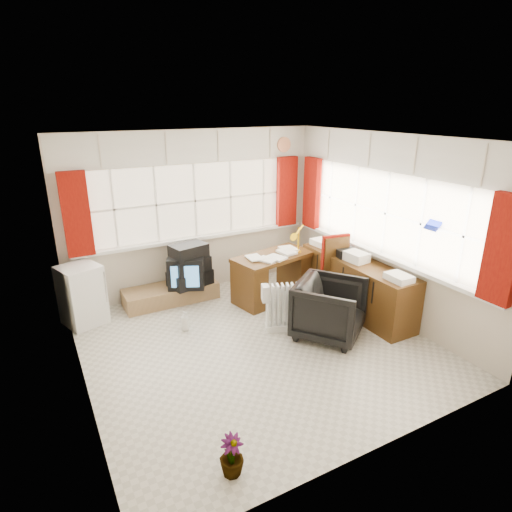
{
  "coord_description": "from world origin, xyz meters",
  "views": [
    {
      "loc": [
        -2.23,
        -4.1,
        2.85
      ],
      "look_at": [
        0.28,
        0.55,
        0.96
      ],
      "focal_mm": 30.0,
      "sensor_mm": 36.0,
      "label": 1
    }
  ],
  "objects": [
    {
      "name": "tv_bench",
      "position": [
        -0.55,
        1.72,
        0.12
      ],
      "size": [
        1.4,
        0.5,
        0.25
      ],
      "primitive_type": "cube",
      "color": "#96744B",
      "rests_on": "ground"
    },
    {
      "name": "spray_bottle_b",
      "position": [
        -0.6,
        1.63,
        0.11
      ],
      "size": [
        0.1,
        0.1,
        0.21
      ],
      "primitive_type": "imported",
      "rotation": [
        0.0,
        0.0,
        0.02
      ],
      "color": "#96E0DB",
      "rests_on": "ground"
    },
    {
      "name": "crt_tv",
      "position": [
        -0.31,
        1.63,
        0.49
      ],
      "size": [
        0.68,
        0.65,
        0.48
      ],
      "color": "black",
      "rests_on": "tv_bench"
    },
    {
      "name": "room_walls",
      "position": [
        0.0,
        0.0,
        1.5
      ],
      "size": [
        4.0,
        4.0,
        4.0
      ],
      "color": "beige",
      "rests_on": "ground"
    },
    {
      "name": "flower_vase",
      "position": [
        -1.12,
        -1.64,
        0.18
      ],
      "size": [
        0.25,
        0.25,
        0.36
      ],
      "primitive_type": "imported",
      "rotation": [
        0.0,
        0.0,
        0.24
      ],
      "color": "black",
      "rests_on": "ground"
    },
    {
      "name": "overhead_cabinets",
      "position": [
        0.98,
        0.98,
        2.25
      ],
      "size": [
        3.98,
        3.98,
        0.48
      ],
      "color": "silver",
      "rests_on": "room_walls"
    },
    {
      "name": "desk_lamp",
      "position": [
        1.27,
        1.03,
        1.0
      ],
      "size": [
        0.17,
        0.16,
        0.42
      ],
      "color": "#FFBB0A",
      "rests_on": "desk"
    },
    {
      "name": "window_back",
      "position": [
        0.0,
        1.94,
        0.95
      ],
      "size": [
        3.7,
        0.12,
        3.6
      ],
      "color": "beige",
      "rests_on": "room_walls"
    },
    {
      "name": "window_right",
      "position": [
        1.94,
        0.0,
        0.95
      ],
      "size": [
        0.12,
        3.7,
        3.6
      ],
      "color": "beige",
      "rests_on": "room_walls"
    },
    {
      "name": "credenza",
      "position": [
        1.73,
        0.2,
        0.39
      ],
      "size": [
        0.5,
        2.0,
        0.85
      ],
      "color": "#4C3011",
      "rests_on": "ground"
    },
    {
      "name": "radiator",
      "position": [
        0.48,
        0.18,
        0.27
      ],
      "size": [
        0.47,
        0.31,
        0.65
      ],
      "color": "white",
      "rests_on": "ground"
    },
    {
      "name": "curtains",
      "position": [
        0.92,
        0.93,
        1.46
      ],
      "size": [
        3.83,
        3.83,
        1.15
      ],
      "color": "maroon",
      "rests_on": "room_walls"
    },
    {
      "name": "spray_bottle_a",
      "position": [
        -0.67,
        0.78,
        0.14
      ],
      "size": [
        0.14,
        0.14,
        0.27
      ],
      "primitive_type": "imported",
      "rotation": [
        0.0,
        0.0,
        0.46
      ],
      "color": "silver",
      "rests_on": "ground"
    },
    {
      "name": "desk",
      "position": [
        0.87,
        1.09,
        0.39
      ],
      "size": [
        1.32,
        0.84,
        0.74
      ],
      "color": "#4C3011",
      "rests_on": "ground"
    },
    {
      "name": "ground",
      "position": [
        0.0,
        0.0,
        0.0
      ],
      "size": [
        4.0,
        4.0,
        0.0
      ],
      "primitive_type": "plane",
      "color": "beige",
      "rests_on": "ground"
    },
    {
      "name": "office_chair",
      "position": [
        0.92,
        -0.24,
        0.38
      ],
      "size": [
        1.14,
        1.15,
        0.76
      ],
      "primitive_type": "imported",
      "rotation": [
        0.0,
        0.0,
        0.64
      ],
      "color": "black",
      "rests_on": "ground"
    },
    {
      "name": "mini_fridge",
      "position": [
        -1.8,
        1.63,
        0.41
      ],
      "size": [
        0.62,
        0.62,
        0.83
      ],
      "color": "white",
      "rests_on": "ground"
    },
    {
      "name": "task_chair",
      "position": [
        1.58,
        0.43,
        0.56
      ],
      "size": [
        0.5,
        0.52,
        1.06
      ],
      "color": "black",
      "rests_on": "ground"
    },
    {
      "name": "file_tray",
      "position": [
        1.71,
        0.5,
        0.81
      ],
      "size": [
        0.35,
        0.42,
        0.12
      ],
      "primitive_type": "cube",
      "rotation": [
        0.0,
        0.0,
        -0.22
      ],
      "color": "black",
      "rests_on": "credenza"
    },
    {
      "name": "hifi_stack",
      "position": [
        -0.27,
        1.63,
        0.55
      ],
      "size": [
        0.68,
        0.52,
        0.64
      ],
      "color": "black",
      "rests_on": "tv_bench"
    }
  ]
}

